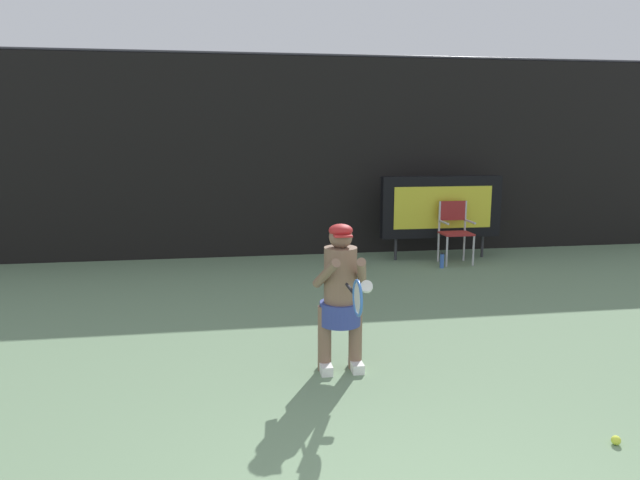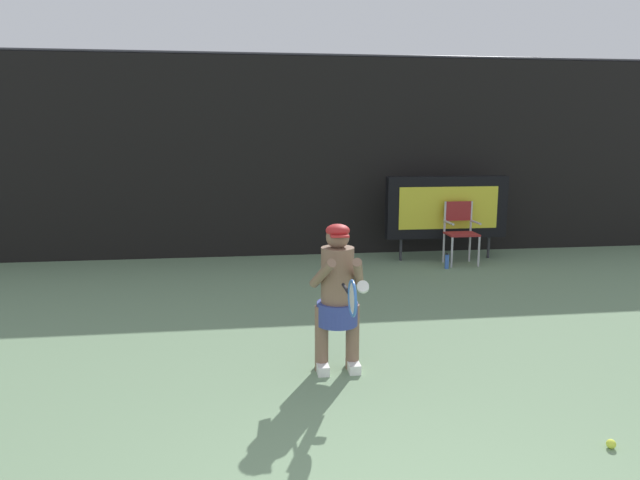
{
  "view_description": "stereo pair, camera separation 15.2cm",
  "coord_description": "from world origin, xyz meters",
  "px_view_note": "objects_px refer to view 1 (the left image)",
  "views": [
    {
      "loc": [
        -0.99,
        -2.09,
        2.24
      ],
      "look_at": [
        0.01,
        4.27,
        1.05
      ],
      "focal_mm": 32.32,
      "sensor_mm": 36.0,
      "label": 1
    },
    {
      "loc": [
        -0.84,
        -2.11,
        2.24
      ],
      "look_at": [
        0.01,
        4.27,
        1.05
      ],
      "focal_mm": 32.32,
      "sensor_mm": 36.0,
      "label": 2
    }
  ],
  "objects_px": {
    "umpire_chair": "(455,228)",
    "tennis_player": "(341,293)",
    "scoreboard": "(441,207)",
    "water_bottle": "(442,261)",
    "tennis_ball_loose": "(616,440)",
    "tennis_racket": "(357,297)"
  },
  "relations": [
    {
      "from": "scoreboard",
      "to": "umpire_chair",
      "type": "distance_m",
      "value": 0.52
    },
    {
      "from": "umpire_chair",
      "to": "tennis_ball_loose",
      "type": "xyz_separation_m",
      "value": [
        -1.13,
        -5.94,
        -0.58
      ]
    },
    {
      "from": "umpire_chair",
      "to": "tennis_player",
      "type": "height_order",
      "value": "tennis_player"
    },
    {
      "from": "umpire_chair",
      "to": "tennis_player",
      "type": "relative_size",
      "value": 0.76
    },
    {
      "from": "water_bottle",
      "to": "tennis_player",
      "type": "height_order",
      "value": "tennis_player"
    },
    {
      "from": "umpire_chair",
      "to": "scoreboard",
      "type": "bearing_deg",
      "value": 108.54
    },
    {
      "from": "tennis_player",
      "to": "tennis_racket",
      "type": "xyz_separation_m",
      "value": [
        0.01,
        -0.64,
        0.14
      ]
    },
    {
      "from": "tennis_player",
      "to": "tennis_ball_loose",
      "type": "height_order",
      "value": "tennis_player"
    },
    {
      "from": "water_bottle",
      "to": "tennis_ball_loose",
      "type": "height_order",
      "value": "water_bottle"
    },
    {
      "from": "scoreboard",
      "to": "tennis_ball_loose",
      "type": "relative_size",
      "value": 32.35
    },
    {
      "from": "umpire_chair",
      "to": "tennis_racket",
      "type": "height_order",
      "value": "umpire_chair"
    },
    {
      "from": "water_bottle",
      "to": "tennis_racket",
      "type": "xyz_separation_m",
      "value": [
        -2.5,
        -4.57,
        0.78
      ]
    },
    {
      "from": "tennis_racket",
      "to": "umpire_chair",
      "type": "bearing_deg",
      "value": 65.3
    },
    {
      "from": "scoreboard",
      "to": "umpire_chair",
      "type": "bearing_deg",
      "value": -71.46
    },
    {
      "from": "umpire_chair",
      "to": "tennis_player",
      "type": "distance_m",
      "value": 5.15
    },
    {
      "from": "scoreboard",
      "to": "tennis_racket",
      "type": "relative_size",
      "value": 3.65
    },
    {
      "from": "umpire_chair",
      "to": "tennis_player",
      "type": "bearing_deg",
      "value": -123.8
    },
    {
      "from": "water_bottle",
      "to": "tennis_ball_loose",
      "type": "distance_m",
      "value": 5.64
    },
    {
      "from": "tennis_racket",
      "to": "tennis_ball_loose",
      "type": "xyz_separation_m",
      "value": [
        1.72,
        -1.02,
        -0.87
      ]
    },
    {
      "from": "umpire_chair",
      "to": "tennis_racket",
      "type": "distance_m",
      "value": 5.69
    },
    {
      "from": "water_bottle",
      "to": "tennis_ball_loose",
      "type": "relative_size",
      "value": 3.9
    },
    {
      "from": "umpire_chair",
      "to": "tennis_ball_loose",
      "type": "height_order",
      "value": "umpire_chair"
    }
  ]
}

